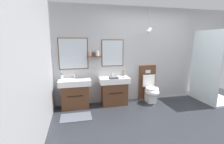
% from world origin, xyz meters
% --- Properties ---
extents(ground_plane, '(6.36, 4.73, 0.10)m').
position_xyz_m(ground_plane, '(0.00, 0.00, -0.05)').
color(ground_plane, '#23262B').
rests_on(ground_plane, ground).
extents(wall_back, '(5.16, 0.46, 2.56)m').
position_xyz_m(wall_back, '(-0.02, 1.70, 1.28)').
color(wall_back, '#A8A8AA').
rests_on(wall_back, ground).
extents(wall_left, '(0.12, 3.53, 2.56)m').
position_xyz_m(wall_left, '(-2.52, 0.00, 1.28)').
color(wall_left, '#A8A8AA').
rests_on(wall_left, ground).
extents(bath_mat, '(0.68, 0.44, 0.01)m').
position_xyz_m(bath_mat, '(-1.93, 0.89, 0.01)').
color(bath_mat, '#474C56').
rests_on(bath_mat, ground).
extents(vanity_sink_left, '(0.78, 0.45, 0.73)m').
position_xyz_m(vanity_sink_left, '(-1.93, 1.46, 0.39)').
color(vanity_sink_left, '#56331E').
rests_on(vanity_sink_left, ground).
extents(tap_on_left_sink, '(0.03, 0.13, 0.11)m').
position_xyz_m(tap_on_left_sink, '(-1.93, 1.62, 0.80)').
color(tap_on_left_sink, silver).
rests_on(tap_on_left_sink, vanity_sink_left).
extents(vanity_sink_right, '(0.78, 0.45, 0.73)m').
position_xyz_m(vanity_sink_right, '(-0.92, 1.46, 0.39)').
color(vanity_sink_right, '#56331E').
rests_on(vanity_sink_right, ground).
extents(tap_on_right_sink, '(0.03, 0.13, 0.11)m').
position_xyz_m(tap_on_right_sink, '(-0.92, 1.62, 0.80)').
color(tap_on_right_sink, silver).
rests_on(tap_on_right_sink, vanity_sink_right).
extents(toilet, '(0.48, 0.62, 1.00)m').
position_xyz_m(toilet, '(0.09, 1.44, 0.38)').
color(toilet, '#56331E').
rests_on(toilet, ground).
extents(toothbrush_cup, '(0.07, 0.08, 0.20)m').
position_xyz_m(toothbrush_cup, '(-2.24, 1.60, 0.79)').
color(toothbrush_cup, silver).
rests_on(toothbrush_cup, vanity_sink_left).
extents(soap_dispenser, '(0.06, 0.06, 0.21)m').
position_xyz_m(soap_dispenser, '(-0.60, 1.61, 0.82)').
color(soap_dispenser, gray).
rests_on(soap_dispenser, vanity_sink_right).
extents(folded_hand_towel, '(0.22, 0.16, 0.04)m').
position_xyz_m(folded_hand_towel, '(-0.96, 1.34, 0.75)').
color(folded_hand_towel, '#47474C').
rests_on(folded_hand_towel, vanity_sink_right).
extents(shower_tray, '(0.90, 1.00, 1.95)m').
position_xyz_m(shower_tray, '(1.77, 1.07, 0.42)').
color(shower_tray, white).
rests_on(shower_tray, ground).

